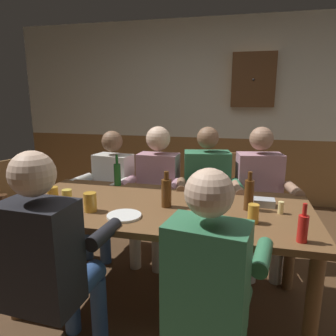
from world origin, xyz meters
TOP-DOWN VIEW (x-y plane):
  - ground_plane at (0.00, 0.00)m, footprint 6.77×6.77m
  - back_wall_upper at (0.00, 2.39)m, footprint 5.64×0.12m
  - back_wall_wainscot at (0.00, 2.39)m, footprint 5.64×0.12m
  - dining_table at (0.00, -0.15)m, footprint 2.03×0.95m
  - person_0 at (-0.70, 0.54)m, footprint 0.54×0.55m
  - person_1 at (-0.23, 0.54)m, footprint 0.53×0.54m
  - person_2 at (0.24, 0.56)m, footprint 0.59×0.60m
  - person_3 at (0.70, 0.55)m, footprint 0.56×0.57m
  - person_4 at (-0.40, -0.86)m, footprint 0.51×0.55m
  - person_5 at (0.42, -0.85)m, footprint 0.52×0.56m
  - chair_empty_near_right at (-1.58, 0.43)m, footprint 0.57×0.57m
  - chair_empty_near_left at (0.39, 1.25)m, footprint 0.54×0.54m
  - table_candle at (0.79, -0.14)m, footprint 0.04×0.04m
  - condiment_caddy at (0.69, -0.01)m, footprint 0.14×0.10m
  - plate_0 at (-0.17, -0.42)m, footprint 0.22×0.22m
  - bottle_0 at (0.59, -0.11)m, footprint 0.06×0.06m
  - bottle_1 at (0.04, -0.18)m, footprint 0.07×0.07m
  - bottle_2 at (0.85, -0.53)m, footprint 0.05×0.05m
  - bottle_3 at (-0.48, 0.23)m, footprint 0.06×0.06m
  - pint_glass_0 at (-0.42, -0.38)m, footprint 0.08×0.08m
  - pint_glass_1 at (-0.92, -0.56)m, footprint 0.06×0.06m
  - pint_glass_2 at (0.61, -0.33)m, footprint 0.07×0.07m
  - pint_glass_3 at (-0.71, -0.35)m, footprint 0.07×0.07m
  - pint_glass_4 at (-0.62, -0.32)m, footprint 0.07×0.07m
  - wall_dart_cabinet at (0.63, 2.26)m, footprint 0.56×0.15m

SIDE VIEW (x-z plane):
  - ground_plane at x=0.00m, z-range 0.00..0.00m
  - back_wall_wainscot at x=0.00m, z-range 0.00..0.91m
  - chair_empty_near_right at x=-1.58m, z-range 0.04..0.92m
  - chair_empty_near_left at x=0.39m, z-range 0.04..0.92m
  - person_0 at x=-0.70m, z-range 0.06..1.23m
  - person_5 at x=0.42m, z-range 0.06..1.27m
  - dining_table at x=0.00m, z-range 0.29..1.04m
  - person_1 at x=-0.23m, z-range 0.06..1.29m
  - person_3 at x=0.70m, z-range 0.06..1.30m
  - person_2 at x=0.24m, z-range 0.06..1.30m
  - person_4 at x=-0.40m, z-range 0.06..1.32m
  - plate_0 at x=-0.17m, z-range 0.76..0.77m
  - condiment_caddy at x=0.69m, z-range 0.76..0.81m
  - table_candle at x=0.79m, z-range 0.76..0.84m
  - pint_glass_2 at x=0.61m, z-range 0.76..0.87m
  - pint_glass_4 at x=-0.62m, z-range 0.76..0.87m
  - pint_glass_0 at x=-0.42m, z-range 0.76..0.88m
  - pint_glass_1 at x=-0.92m, z-range 0.76..0.89m
  - pint_glass_3 at x=-0.71m, z-range 0.76..0.89m
  - bottle_2 at x=0.85m, z-range 0.73..0.94m
  - bottle_3 at x=-0.48m, z-range 0.73..0.99m
  - bottle_1 at x=0.04m, z-range 0.74..0.98m
  - bottle_0 at x=0.59m, z-range 0.74..1.00m
  - wall_dart_cabinet at x=0.63m, z-range 1.35..2.05m
  - back_wall_upper at x=0.00m, z-range 0.91..2.52m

